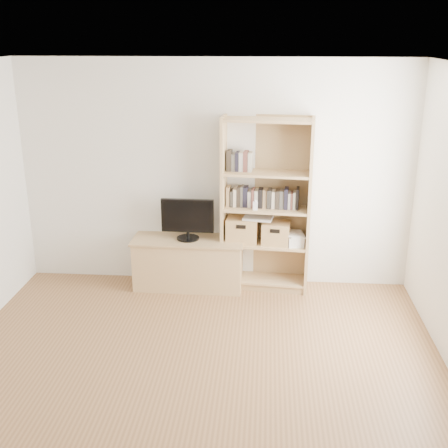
# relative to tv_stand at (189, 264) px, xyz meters

# --- Properties ---
(floor) EXTENTS (4.50, 5.00, 0.01)m
(floor) POSITION_rel_tv_stand_xyz_m (0.29, -2.27, -0.28)
(floor) COLOR brown
(floor) RESTS_ON ground
(back_wall) EXTENTS (4.50, 0.02, 2.60)m
(back_wall) POSITION_rel_tv_stand_xyz_m (0.29, 0.23, 1.02)
(back_wall) COLOR silver
(back_wall) RESTS_ON floor
(ceiling) EXTENTS (4.50, 5.00, 0.01)m
(ceiling) POSITION_rel_tv_stand_xyz_m (0.29, -2.27, 2.32)
(ceiling) COLOR white
(ceiling) RESTS_ON back_wall
(tv_stand) EXTENTS (1.25, 0.48, 0.57)m
(tv_stand) POSITION_rel_tv_stand_xyz_m (0.00, 0.00, 0.00)
(tv_stand) COLOR tan
(tv_stand) RESTS_ON floor
(bookshelf) EXTENTS (1.02, 0.44, 2.00)m
(bookshelf) POSITION_rel_tv_stand_xyz_m (0.89, 0.06, 0.71)
(bookshelf) COLOR tan
(bookshelf) RESTS_ON floor
(television) EXTENTS (0.60, 0.06, 0.47)m
(television) POSITION_rel_tv_stand_xyz_m (0.00, 0.00, 0.55)
(television) COLOR black
(television) RESTS_ON tv_stand
(books_row_mid) EXTENTS (0.75, 0.19, 0.20)m
(books_row_mid) POSITION_rel_tv_stand_xyz_m (0.89, 0.08, 0.79)
(books_row_mid) COLOR #967751
(books_row_mid) RESTS_ON bookshelf
(books_row_upper) EXTENTS (0.41, 0.18, 0.21)m
(books_row_upper) POSITION_rel_tv_stand_xyz_m (0.67, 0.10, 1.21)
(books_row_upper) COLOR #967751
(books_row_upper) RESTS_ON bookshelf
(baby_monitor) EXTENTS (0.05, 0.03, 0.10)m
(baby_monitor) POSITION_rel_tv_stand_xyz_m (0.77, -0.05, 0.74)
(baby_monitor) COLOR white
(baby_monitor) RESTS_ON bookshelf
(basket_left) EXTENTS (0.37, 0.31, 0.29)m
(basket_left) POSITION_rel_tv_stand_xyz_m (0.62, 0.07, 0.41)
(basket_left) COLOR #A5714A
(basket_left) RESTS_ON bookshelf
(basket_right) EXTENTS (0.34, 0.29, 0.25)m
(basket_right) POSITION_rel_tv_stand_xyz_m (1.01, 0.04, 0.40)
(basket_right) COLOR #A5714A
(basket_right) RESTS_ON bookshelf
(laptop) EXTENTS (0.36, 0.28, 0.03)m
(laptop) POSITION_rel_tv_stand_xyz_m (0.80, 0.05, 0.57)
(laptop) COLOR silver
(laptop) RESTS_ON basket_left
(magazine_stack) EXTENTS (0.19, 0.26, 0.11)m
(magazine_stack) POSITION_rel_tv_stand_xyz_m (1.23, 0.02, 0.33)
(magazine_stack) COLOR silver
(magazine_stack) RESTS_ON bookshelf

